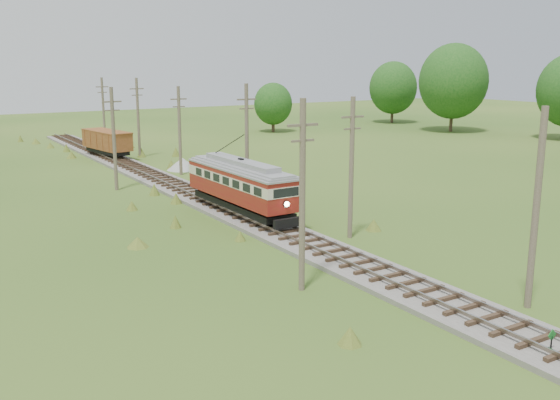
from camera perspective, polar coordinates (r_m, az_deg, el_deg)
railbed_main at (r=50.46m, az=-7.81°, el=0.50°), size 3.60×96.00×0.57m
switch_marker at (r=25.30m, az=23.58°, el=-11.68°), size 0.45×0.06×1.08m
streetcar at (r=42.89m, az=-3.56°, el=1.62°), size 2.87×11.65×5.30m
gondola at (r=72.52m, az=-15.54°, el=5.20°), size 3.74×8.10×2.59m
gravel_pile at (r=63.35m, az=-8.73°, el=3.24°), size 3.31×3.51×1.20m
utility_pole_r_1 at (r=28.66m, az=22.37°, el=-0.86°), size 0.30×0.30×8.80m
utility_pole_r_2 at (r=37.73m, az=6.55°, el=3.05°), size 1.60×0.30×8.60m
utility_pole_r_3 at (r=48.45m, az=-3.05°, el=5.43°), size 1.60×0.30×9.00m
utility_pole_r_4 at (r=60.10m, az=-9.16°, el=6.35°), size 1.60×0.30×8.40m
utility_pole_r_5 at (r=72.35m, az=-12.84°, el=7.41°), size 1.60×0.30×8.90m
utility_pole_r_6 at (r=84.68m, az=-15.84°, el=7.88°), size 1.60×0.30×8.70m
utility_pole_l_a at (r=28.58m, az=2.05°, el=0.52°), size 1.60×0.30×9.00m
utility_pole_l_b at (r=53.85m, az=-14.95°, el=5.51°), size 1.60×0.30×8.60m
tree_right_4 at (r=101.17m, az=15.57°, el=10.42°), size 10.50×10.50×13.53m
tree_right_5 at (r=114.11m, az=10.30°, el=10.07°), size 8.40×8.40×10.82m
tree_mid_b at (r=97.18m, az=-0.64°, el=8.78°), size 5.88×5.88×7.57m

